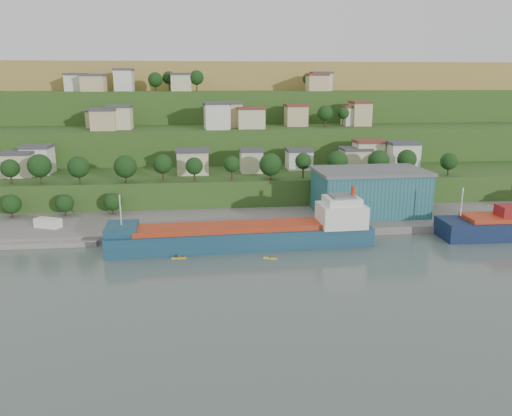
{
  "coord_description": "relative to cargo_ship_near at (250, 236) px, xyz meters",
  "views": [
    {
      "loc": [
        -8.62,
        -105.26,
        38.77
      ],
      "look_at": [
        4.18,
        15.0,
        8.18
      ],
      "focal_mm": 35.0,
      "sensor_mm": 36.0,
      "label": 1
    }
  ],
  "objects": [
    {
      "name": "kayak_yellow",
      "position": [
        3.68,
        -9.18,
        -2.38
      ],
      "size": [
        3.08,
        1.73,
        0.78
      ],
      "rotation": [
        0.0,
        0.0,
        -0.4
      ],
      "color": "yellow",
      "rests_on": "ground"
    },
    {
      "name": "dinghy",
      "position": [
        -42.47,
        7.03,
        -1.04
      ],
      "size": [
        3.79,
        1.56,
        0.75
      ],
      "primitive_type": "cube",
      "rotation": [
        0.0,
        0.0,
        -0.04
      ],
      "color": "silver",
      "rests_on": "pebble_beach"
    },
    {
      "name": "caravan",
      "position": [
        -51.46,
        15.13,
        0.19
      ],
      "size": [
        7.41,
        5.41,
        3.19
      ],
      "primitive_type": "cube",
      "rotation": [
        0.0,
        0.0,
        -0.42
      ],
      "color": "white",
      "rests_on": "pebble_beach"
    },
    {
      "name": "ground",
      "position": [
        -2.15,
        -9.4,
        -2.61
      ],
      "size": [
        500.0,
        500.0,
        0.0
      ],
      "primitive_type": "plane",
      "color": "#4A5A54",
      "rests_on": "ground"
    },
    {
      "name": "pebble_beach",
      "position": [
        -57.15,
        12.6,
        -2.61
      ],
      "size": [
        40.0,
        18.0,
        2.4
      ],
      "primitive_type": "cube",
      "color": "slate",
      "rests_on": "ground"
    },
    {
      "name": "warehouse",
      "position": [
        36.24,
        20.43,
        5.83
      ],
      "size": [
        31.61,
        20.01,
        12.8
      ],
      "rotation": [
        0.0,
        0.0,
        0.03
      ],
      "color": "#1D5257",
      "rests_on": "quay"
    },
    {
      "name": "quay",
      "position": [
        17.85,
        18.6,
        -2.61
      ],
      "size": [
        220.0,
        26.0,
        4.0
      ],
      "primitive_type": "cube",
      "color": "slate",
      "rests_on": "ground"
    },
    {
      "name": "hillside",
      "position": [
        -2.16,
        159.29,
        -2.52
      ],
      "size": [
        360.0,
        211.04,
        96.0
      ],
      "color": "#284719",
      "rests_on": "ground"
    },
    {
      "name": "cargo_ship_near",
      "position": [
        0.0,
        0.0,
        0.0
      ],
      "size": [
        63.95,
        12.82,
        16.34
      ],
      "rotation": [
        0.0,
        0.0,
        0.04
      ],
      "color": "#14364B",
      "rests_on": "ground"
    },
    {
      "name": "kayak_orange",
      "position": [
        -16.89,
        -6.81,
        -2.36
      ],
      "size": [
        3.37,
        0.77,
        0.84
      ],
      "rotation": [
        0.0,
        0.0,
        0.05
      ],
      "color": "orange",
      "rests_on": "ground"
    }
  ]
}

